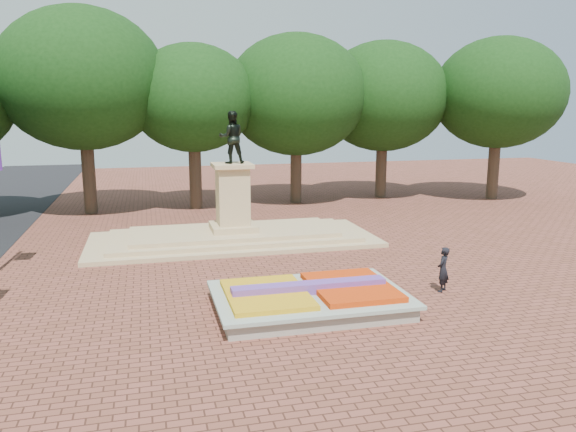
% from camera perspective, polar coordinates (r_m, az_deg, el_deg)
% --- Properties ---
extents(ground, '(90.00, 90.00, 0.00)m').
position_cam_1_polar(ground, '(20.51, -2.12, -7.74)').
color(ground, brown).
rests_on(ground, ground).
extents(flower_bed, '(6.30, 4.30, 0.91)m').
position_cam_1_polar(flower_bed, '(18.79, 2.27, -8.31)').
color(flower_bed, gray).
rests_on(flower_bed, ground).
extents(monument, '(14.00, 6.00, 6.40)m').
position_cam_1_polar(monument, '(27.88, -5.59, -0.84)').
color(monument, tan).
rests_on(monument, ground).
extents(tree_row_back, '(44.80, 8.80, 10.43)m').
position_cam_1_polar(tree_row_back, '(37.53, -4.53, 11.13)').
color(tree_row_back, '#392B1F').
rests_on(tree_row_back, ground).
extents(pedestrian, '(0.71, 0.70, 1.65)m').
position_cam_1_polar(pedestrian, '(21.10, 15.48, -5.26)').
color(pedestrian, black).
rests_on(pedestrian, ground).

